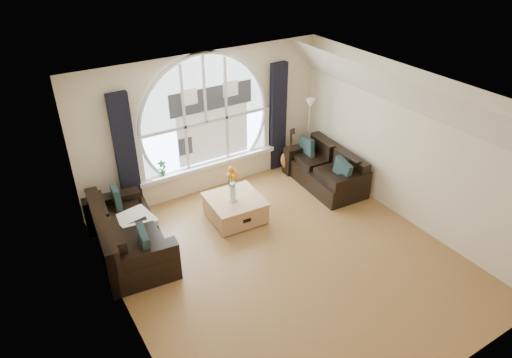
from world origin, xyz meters
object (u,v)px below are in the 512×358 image
(sofa_right, at_px, (325,168))
(potted_plant, at_px, (162,168))
(sofa_left, at_px, (128,233))
(floor_lamp, at_px, (308,136))
(vase_flowers, at_px, (232,181))
(coffee_chest, at_px, (235,207))
(guitar, at_px, (289,150))

(sofa_right, distance_m, potted_plant, 3.19)
(sofa_left, bearing_deg, floor_lamp, 16.06)
(vase_flowers, relative_size, potted_plant, 2.24)
(vase_flowers, bearing_deg, floor_lamp, 19.56)
(coffee_chest, relative_size, guitar, 0.89)
(coffee_chest, bearing_deg, potted_plant, 128.00)
(sofa_left, relative_size, vase_flowers, 2.73)
(sofa_right, height_order, vase_flowers, vase_flowers)
(coffee_chest, height_order, floor_lamp, floor_lamp)
(coffee_chest, distance_m, vase_flowers, 0.58)
(sofa_left, xyz_separation_m, coffee_chest, (1.93, -0.04, -0.17))
(sofa_right, relative_size, guitar, 1.61)
(vase_flowers, height_order, potted_plant, vase_flowers)
(potted_plant, bearing_deg, coffee_chest, -55.26)
(coffee_chest, bearing_deg, sofa_left, -177.80)
(sofa_left, relative_size, coffee_chest, 2.03)
(sofa_left, bearing_deg, vase_flowers, 4.05)
(sofa_left, height_order, coffee_chest, sofa_left)
(sofa_right, xyz_separation_m, coffee_chest, (-2.11, -0.07, -0.17))
(sofa_right, bearing_deg, vase_flowers, -174.03)
(floor_lamp, bearing_deg, guitar, 166.20)
(sofa_left, xyz_separation_m, potted_plant, (1.08, 1.19, 0.31))
(sofa_right, distance_m, vase_flowers, 2.20)
(sofa_left, height_order, floor_lamp, floor_lamp)
(sofa_right, bearing_deg, floor_lamp, 86.47)
(guitar, height_order, potted_plant, guitar)
(vase_flowers, distance_m, guitar, 2.07)
(floor_lamp, height_order, guitar, floor_lamp)
(sofa_right, distance_m, floor_lamp, 0.82)
(vase_flowers, xyz_separation_m, floor_lamp, (2.25, 0.80, -0.01))
(sofa_left, xyz_separation_m, vase_flowers, (1.88, -0.06, 0.41))
(potted_plant, bearing_deg, guitar, -7.64)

